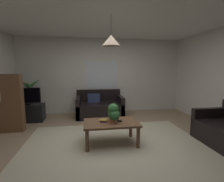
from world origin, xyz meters
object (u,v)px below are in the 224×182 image
tv (26,96)px  potted_palm_corner (30,100)px  coffee_table (111,125)px  book_on_table_1 (103,120)px  pendant_lamp (111,40)px  tv_stand (28,113)px  potted_plant_on_table (113,113)px  remote_on_table_0 (118,120)px  bookshelf_corner (7,103)px  book_on_table_0 (103,121)px  couch_under_window (99,108)px

tv → potted_palm_corner: (-0.07, 0.55, -0.21)m
coffee_table → tv: 2.83m
book_on_table_1 → pendant_lamp: 1.56m
coffee_table → book_on_table_1: 0.19m
book_on_table_1 → tv_stand: size_ratio=0.16×
pendant_lamp → book_on_table_1: bearing=171.0°
potted_plant_on_table → tv_stand: bearing=140.3°
remote_on_table_0 → tv: (-2.33, 1.73, 0.28)m
tv → pendant_lamp: 3.10m
tv_stand → pendant_lamp: pendant_lamp is taller
tv → bookshelf_corner: size_ratio=0.56×
book_on_table_1 → potted_palm_corner: 3.10m
book_on_table_1 → tv: size_ratio=0.19×
coffee_table → potted_plant_on_table: size_ratio=2.83×
potted_plant_on_table → pendant_lamp: (-0.04, 0.05, 1.40)m
tv_stand → book_on_table_1: bearing=-41.1°
book_on_table_0 → potted_palm_corner: size_ratio=0.09×
potted_plant_on_table → tv_stand: size_ratio=0.43×
tv_stand → couch_under_window: bearing=6.6°
potted_plant_on_table → coffee_table: bearing=125.5°
book_on_table_0 → potted_palm_corner: potted_palm_corner is taller
remote_on_table_0 → bookshelf_corner: bearing=-71.7°
tv → couch_under_window: bearing=7.1°
potted_palm_corner → pendant_lamp: pendant_lamp is taller
bookshelf_corner → book_on_table_0: bearing=-24.2°
couch_under_window → bookshelf_corner: (-2.29, -1.01, 0.43)m
bookshelf_corner → tv: bearing=76.0°
couch_under_window → coffee_table: bearing=-87.9°
coffee_table → pendant_lamp: pendant_lamp is taller
book_on_table_0 → pendant_lamp: bearing=-11.0°
couch_under_window → potted_palm_corner: potted_palm_corner is taller
tv_stand → remote_on_table_0: bearing=-37.0°
coffee_table → tv: (-2.18, 1.77, 0.36)m
coffee_table → remote_on_table_0: 0.17m
coffee_table → book_on_table_0: 0.18m
tv_stand → bookshelf_corner: 0.91m
couch_under_window → potted_palm_corner: 2.21m
remote_on_table_0 → bookshelf_corner: 2.71m
book_on_table_1 → potted_plant_on_table: size_ratio=0.38×
tv → pendant_lamp: pendant_lamp is taller
remote_on_table_0 → tv_stand: size_ratio=0.18×
tv_stand → potted_palm_corner: bearing=98.0°
couch_under_window → potted_plant_on_table: size_ratio=3.80×
tv_stand → potted_palm_corner: size_ratio=0.69×
potted_plant_on_table → tv: size_ratio=0.50×
book_on_table_1 → tv: 2.68m
couch_under_window → book_on_table_0: size_ratio=12.54×
pendant_lamp → coffee_table: bearing=26.6°
bookshelf_corner → potted_plant_on_table: bearing=-24.1°
book_on_table_1 → tv_stand: (-2.02, 1.76, -0.25)m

